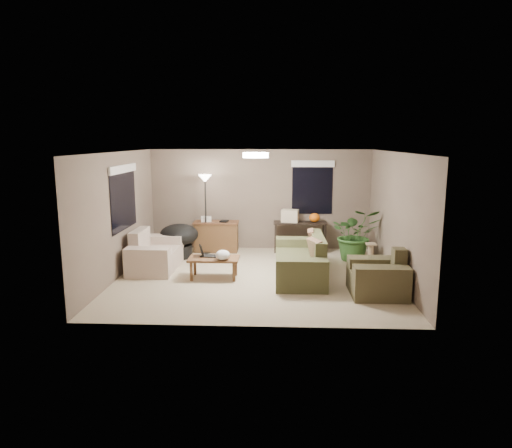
{
  "coord_description": "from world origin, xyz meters",
  "views": [
    {
      "loc": [
        0.41,
        -8.88,
        2.74
      ],
      "look_at": [
        0.0,
        0.2,
        1.05
      ],
      "focal_mm": 32.0,
      "sensor_mm": 36.0,
      "label": 1
    }
  ],
  "objects_px": {
    "desk": "(217,236)",
    "console_table": "(300,234)",
    "floor_lamp": "(205,188)",
    "main_sofa": "(302,262)",
    "papasan_chair": "(179,238)",
    "loveseat": "(154,255)",
    "cat_scratching_post": "(370,256)",
    "armchair": "(378,278)",
    "houseplant": "(355,240)",
    "coffee_table": "(214,261)"
  },
  "relations": [
    {
      "from": "main_sofa",
      "to": "papasan_chair",
      "type": "height_order",
      "value": "main_sofa"
    },
    {
      "from": "loveseat",
      "to": "console_table",
      "type": "xyz_separation_m",
      "value": [
        3.2,
        1.63,
        0.14
      ]
    },
    {
      "from": "loveseat",
      "to": "main_sofa",
      "type": "bearing_deg",
      "value": -8.13
    },
    {
      "from": "desk",
      "to": "console_table",
      "type": "height_order",
      "value": "same"
    },
    {
      "from": "coffee_table",
      "to": "desk",
      "type": "relative_size",
      "value": 0.91
    },
    {
      "from": "floor_lamp",
      "to": "cat_scratching_post",
      "type": "relative_size",
      "value": 3.82
    },
    {
      "from": "armchair",
      "to": "papasan_chair",
      "type": "distance_m",
      "value": 4.77
    },
    {
      "from": "armchair",
      "to": "floor_lamp",
      "type": "distance_m",
      "value": 4.77
    },
    {
      "from": "armchair",
      "to": "console_table",
      "type": "bearing_deg",
      "value": 111.8
    },
    {
      "from": "armchair",
      "to": "cat_scratching_post",
      "type": "bearing_deg",
      "value": 82.61
    },
    {
      "from": "loveseat",
      "to": "houseplant",
      "type": "distance_m",
      "value": 4.52
    },
    {
      "from": "desk",
      "to": "papasan_chair",
      "type": "xyz_separation_m",
      "value": [
        -0.8,
        -0.64,
        0.09
      ]
    },
    {
      "from": "papasan_chair",
      "to": "houseplant",
      "type": "distance_m",
      "value": 4.09
    },
    {
      "from": "coffee_table",
      "to": "console_table",
      "type": "relative_size",
      "value": 0.77
    },
    {
      "from": "papasan_chair",
      "to": "cat_scratching_post",
      "type": "xyz_separation_m",
      "value": [
        4.35,
        -0.52,
        -0.25
      ]
    },
    {
      "from": "main_sofa",
      "to": "houseplant",
      "type": "distance_m",
      "value": 1.87
    },
    {
      "from": "loveseat",
      "to": "desk",
      "type": "xyz_separation_m",
      "value": [
        1.14,
        1.59,
        0.08
      ]
    },
    {
      "from": "armchair",
      "to": "desk",
      "type": "relative_size",
      "value": 0.91
    },
    {
      "from": "floor_lamp",
      "to": "armchair",
      "type": "bearing_deg",
      "value": -39.54
    },
    {
      "from": "papasan_chair",
      "to": "houseplant",
      "type": "height_order",
      "value": "houseplant"
    },
    {
      "from": "armchair",
      "to": "papasan_chair",
      "type": "xyz_separation_m",
      "value": [
        -4.1,
        2.43,
        0.17
      ]
    },
    {
      "from": "houseplant",
      "to": "cat_scratching_post",
      "type": "distance_m",
      "value": 0.59
    },
    {
      "from": "loveseat",
      "to": "desk",
      "type": "bearing_deg",
      "value": 54.51
    },
    {
      "from": "coffee_table",
      "to": "cat_scratching_post",
      "type": "height_order",
      "value": "cat_scratching_post"
    },
    {
      "from": "floor_lamp",
      "to": "main_sofa",
      "type": "bearing_deg",
      "value": -40.34
    },
    {
      "from": "loveseat",
      "to": "coffee_table",
      "type": "xyz_separation_m",
      "value": [
        1.37,
        -0.64,
        0.06
      ]
    },
    {
      "from": "papasan_chair",
      "to": "floor_lamp",
      "type": "bearing_deg",
      "value": 41.49
    },
    {
      "from": "coffee_table",
      "to": "desk",
      "type": "height_order",
      "value": "desk"
    },
    {
      "from": "desk",
      "to": "coffee_table",
      "type": "bearing_deg",
      "value": -83.92
    },
    {
      "from": "loveseat",
      "to": "cat_scratching_post",
      "type": "xyz_separation_m",
      "value": [
        4.69,
        0.44,
        -0.08
      ]
    },
    {
      "from": "papasan_chair",
      "to": "main_sofa",
      "type": "bearing_deg",
      "value": -26.61
    },
    {
      "from": "main_sofa",
      "to": "coffee_table",
      "type": "distance_m",
      "value": 1.77
    },
    {
      "from": "coffee_table",
      "to": "houseplant",
      "type": "height_order",
      "value": "houseplant"
    },
    {
      "from": "desk",
      "to": "floor_lamp",
      "type": "relative_size",
      "value": 0.58
    },
    {
      "from": "console_table",
      "to": "papasan_chair",
      "type": "xyz_separation_m",
      "value": [
        -2.86,
        -0.68,
        0.03
      ]
    },
    {
      "from": "coffee_table",
      "to": "cat_scratching_post",
      "type": "distance_m",
      "value": 3.49
    },
    {
      "from": "desk",
      "to": "papasan_chair",
      "type": "distance_m",
      "value": 1.03
    },
    {
      "from": "papasan_chair",
      "to": "cat_scratching_post",
      "type": "height_order",
      "value": "papasan_chair"
    },
    {
      "from": "desk",
      "to": "floor_lamp",
      "type": "xyz_separation_m",
      "value": [
        -0.24,
        -0.15,
        1.22
      ]
    },
    {
      "from": "main_sofa",
      "to": "armchair",
      "type": "distance_m",
      "value": 1.67
    },
    {
      "from": "papasan_chair",
      "to": "coffee_table",
      "type": "bearing_deg",
      "value": -56.97
    },
    {
      "from": "loveseat",
      "to": "houseplant",
      "type": "relative_size",
      "value": 1.32
    },
    {
      "from": "desk",
      "to": "houseplant",
      "type": "bearing_deg",
      "value": -11.98
    },
    {
      "from": "main_sofa",
      "to": "desk",
      "type": "relative_size",
      "value": 2.0
    },
    {
      "from": "console_table",
      "to": "main_sofa",
      "type": "bearing_deg",
      "value": -91.87
    },
    {
      "from": "coffee_table",
      "to": "cat_scratching_post",
      "type": "xyz_separation_m",
      "value": [
        3.32,
        1.07,
        -0.14
      ]
    },
    {
      "from": "loveseat",
      "to": "papasan_chair",
      "type": "xyz_separation_m",
      "value": [
        0.34,
        0.95,
        0.17
      ]
    },
    {
      "from": "coffee_table",
      "to": "papasan_chair",
      "type": "height_order",
      "value": "papasan_chair"
    },
    {
      "from": "floor_lamp",
      "to": "cat_scratching_post",
      "type": "bearing_deg",
      "value": -14.94
    },
    {
      "from": "loveseat",
      "to": "cat_scratching_post",
      "type": "height_order",
      "value": "loveseat"
    }
  ]
}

